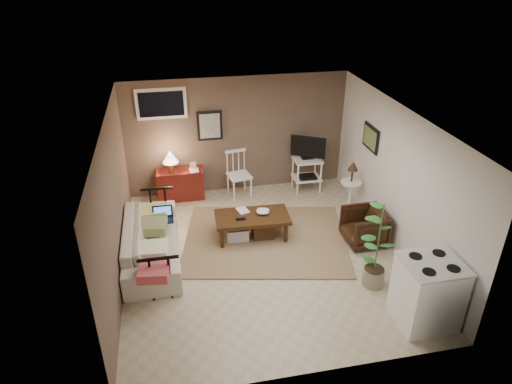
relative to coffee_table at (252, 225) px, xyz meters
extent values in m
plane|color=#C1B293|center=(0.08, -0.53, -0.27)|extent=(5.00, 5.00, 0.00)
cube|color=black|center=(-0.47, 1.95, 1.18)|extent=(0.50, 0.03, 0.60)
cube|color=black|center=(2.31, 0.52, 1.25)|extent=(0.03, 0.60, 0.45)
cube|color=white|center=(-1.37, 1.95, 1.68)|extent=(0.96, 0.03, 0.60)
cube|color=#9B775A|center=(0.22, -0.11, -0.26)|extent=(3.19, 2.75, 0.03)
cube|color=#3A2210|center=(0.01, 0.00, 0.16)|extent=(1.31, 0.72, 0.06)
cylinder|color=#3A2210|center=(-0.56, -0.22, -0.07)|extent=(0.07, 0.07, 0.41)
cylinder|color=#3A2210|center=(0.55, -0.27, -0.07)|extent=(0.07, 0.07, 0.41)
cylinder|color=#3A2210|center=(-0.53, 0.27, -0.07)|extent=(0.07, 0.07, 0.41)
cylinder|color=#3A2210|center=(0.57, 0.22, -0.07)|extent=(0.07, 0.07, 0.41)
cube|color=black|center=(-0.21, -0.10, 0.20)|extent=(0.16, 0.06, 0.02)
cube|color=#463219|center=(0.20, -0.01, -0.12)|extent=(0.39, 0.34, 0.28)
cube|color=silver|center=(-0.26, 0.01, -0.14)|extent=(0.39, 0.34, 0.23)
imported|color=beige|center=(-1.72, -0.24, 0.16)|extent=(0.64, 2.20, 0.86)
cube|color=black|center=(-1.51, 0.08, 0.23)|extent=(0.34, 0.23, 0.02)
cube|color=black|center=(-1.51, 0.20, 0.34)|extent=(0.34, 0.02, 0.21)
cube|color=blue|center=(-1.51, 0.19, 0.34)|extent=(0.29, 0.00, 0.17)
cube|color=maroon|center=(-1.14, 1.76, 0.04)|extent=(0.93, 0.41, 0.62)
cylinder|color=#B47445|center=(-1.30, 1.71, 0.46)|extent=(0.10, 0.10, 0.21)
cone|color=beige|center=(-1.30, 1.71, 0.68)|extent=(0.31, 0.31, 0.25)
cube|color=tan|center=(-0.86, 1.78, 0.42)|extent=(0.12, 0.02, 0.16)
cube|color=white|center=(0.05, 1.61, 0.18)|extent=(0.51, 0.51, 0.04)
cylinder|color=white|center=(-0.09, 1.39, -0.05)|extent=(0.04, 0.04, 0.43)
cylinder|color=white|center=(0.27, 1.46, -0.05)|extent=(0.04, 0.04, 0.43)
cylinder|color=white|center=(-0.16, 1.76, -0.05)|extent=(0.04, 0.04, 0.43)
cylinder|color=white|center=(0.20, 1.83, -0.05)|extent=(0.04, 0.04, 0.43)
cube|color=white|center=(0.02, 1.80, 0.66)|extent=(0.43, 0.12, 0.06)
cube|color=white|center=(1.48, 1.58, 0.43)|extent=(0.57, 0.46, 0.04)
cube|color=white|center=(1.48, 1.58, 0.02)|extent=(0.57, 0.46, 0.03)
cylinder|color=white|center=(1.23, 1.39, 0.09)|extent=(0.04, 0.04, 0.72)
cylinder|color=white|center=(1.73, 1.39, 0.09)|extent=(0.04, 0.04, 0.72)
cylinder|color=white|center=(1.23, 1.78, 0.09)|extent=(0.04, 0.04, 0.72)
cylinder|color=white|center=(1.73, 1.78, 0.09)|extent=(0.04, 0.04, 0.72)
cube|color=black|center=(1.48, 1.58, 0.48)|extent=(0.26, 0.14, 0.03)
cube|color=black|center=(1.48, 1.58, 0.72)|extent=(0.65, 0.40, 0.43)
cube|color=#FAA361|center=(1.48, 1.58, 0.72)|extent=(0.54, 0.31, 0.35)
cube|color=black|center=(1.48, 1.53, 0.04)|extent=(0.36, 0.26, 0.10)
cylinder|color=white|center=(2.05, 0.57, -0.26)|extent=(0.28, 0.28, 0.03)
cylinder|color=white|center=(2.05, 0.57, 0.05)|extent=(0.06, 0.06, 0.59)
cylinder|color=white|center=(2.05, 0.57, 0.35)|extent=(0.39, 0.39, 0.03)
cylinder|color=black|center=(2.05, 0.57, 0.50)|extent=(0.04, 0.04, 0.26)
cone|color=#372516|center=(2.05, 0.57, 0.70)|extent=(0.20, 0.20, 0.18)
imported|color=black|center=(1.88, -0.51, 0.07)|extent=(0.64, 0.68, 0.69)
cylinder|color=gray|center=(1.57, -1.62, -0.13)|extent=(0.32, 0.32, 0.29)
cylinder|color=#4C602D|center=(1.57, -1.62, 0.58)|extent=(0.02, 0.02, 1.11)
cube|color=white|center=(1.91, -2.47, 0.21)|extent=(0.74, 0.69, 0.95)
cube|color=silver|center=(1.91, -2.47, 0.70)|extent=(0.76, 0.71, 0.03)
cylinder|color=black|center=(1.75, -2.64, 0.72)|extent=(0.17, 0.17, 0.01)
cylinder|color=black|center=(2.08, -2.64, 0.72)|extent=(0.17, 0.17, 0.01)
cylinder|color=black|center=(1.75, -2.30, 0.72)|extent=(0.17, 0.17, 0.01)
cylinder|color=black|center=(2.08, -2.30, 0.72)|extent=(0.17, 0.17, 0.01)
imported|color=#3A2210|center=(0.21, 0.04, 0.30)|extent=(0.23, 0.11, 0.22)
imported|color=#3A2210|center=(-0.21, 0.17, 0.31)|extent=(0.18, 0.06, 0.25)
imported|color=#3A2210|center=(-0.94, 1.66, 0.47)|extent=(0.18, 0.03, 0.24)
camera|label=1|loc=(-1.27, -6.67, 4.26)|focal=32.00mm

